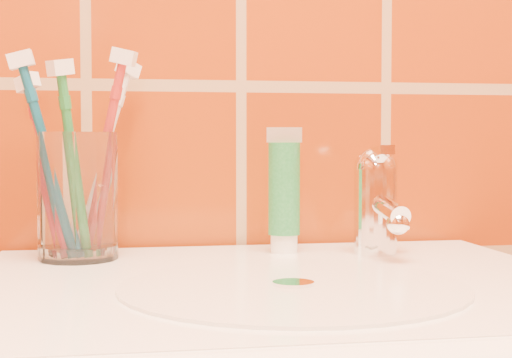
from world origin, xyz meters
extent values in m
cylinder|color=silver|center=(0.00, 0.91, 0.85)|extent=(0.30, 0.30, 0.00)
cylinder|color=white|center=(0.00, 0.91, 0.85)|extent=(0.04, 0.04, 0.00)
cylinder|color=white|center=(-0.19, 1.11, 0.92)|extent=(0.11, 0.11, 0.14)
cylinder|color=white|center=(0.04, 1.12, 0.86)|extent=(0.03, 0.03, 0.02)
cylinder|color=#1A6E33|center=(0.04, 1.12, 0.92)|extent=(0.04, 0.04, 0.10)
cube|color=beige|center=(0.04, 1.12, 0.98)|extent=(0.04, 0.00, 0.02)
cylinder|color=white|center=(0.14, 1.09, 0.90)|extent=(0.05, 0.05, 0.09)
sphere|color=white|center=(0.14, 1.09, 0.94)|extent=(0.05, 0.05, 0.05)
cylinder|color=white|center=(0.14, 1.06, 0.91)|extent=(0.02, 0.09, 0.03)
cube|color=white|center=(0.14, 1.08, 0.96)|extent=(0.02, 0.06, 0.01)
camera|label=1|loc=(-0.15, 0.26, 0.98)|focal=55.00mm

